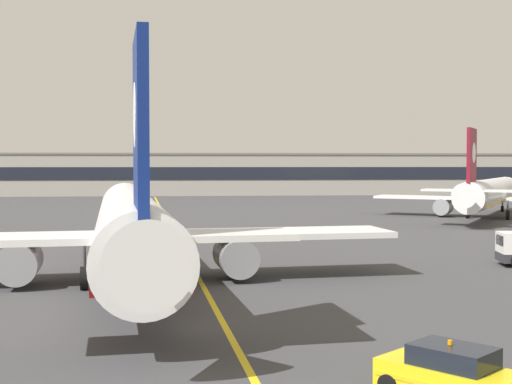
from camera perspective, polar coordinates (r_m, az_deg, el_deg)
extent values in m
plane|color=#3D3D3F|center=(30.50, -6.87, -10.94)|extent=(400.00, 400.00, 0.00)
cube|color=yellow|center=(60.09, -6.06, -4.39)|extent=(14.01, 179.50, 0.01)
cylinder|color=white|center=(41.98, -10.14, -2.49)|extent=(7.74, 36.20, 3.80)
cone|color=white|center=(61.23, -10.59, -1.00)|extent=(3.87, 2.98, 3.61)
cone|color=white|center=(22.65, -8.91, -5.52)|extent=(3.14, 3.10, 2.85)
cube|color=red|center=(42.08, -10.13, -3.91)|extent=(7.35, 33.33, 0.44)
cube|color=black|center=(59.30, -10.57, -0.47)|extent=(2.95, 1.41, 0.60)
cube|color=white|center=(42.65, -10.15, -3.57)|extent=(32.33, 8.29, 0.36)
cylinder|color=gray|center=(42.11, -18.61, -5.39)|extent=(2.68, 3.83, 2.30)
cylinder|color=black|center=(43.93, -18.31, -5.08)|extent=(1.96, 0.39, 1.95)
cylinder|color=gray|center=(42.41, -1.67, -5.22)|extent=(2.68, 3.83, 2.30)
cylinder|color=black|center=(44.22, -2.08, -4.91)|extent=(1.96, 0.39, 1.95)
cube|color=navy|center=(26.06, -9.33, 4.63)|extent=(0.93, 4.81, 7.20)
cylinder|color=white|center=(26.40, -9.37, 6.17)|extent=(0.70, 2.43, 2.40)
cube|color=white|center=(25.58, -9.23, -3.61)|extent=(11.24, 3.99, 0.24)
cylinder|color=#4C4C51|center=(56.60, -10.50, -3.33)|extent=(0.24, 0.24, 1.60)
cylinder|color=black|center=(56.71, -10.49, -4.36)|extent=(0.50, 0.94, 0.90)
cylinder|color=#4C4C51|center=(40.19, -13.77, -5.21)|extent=(0.24, 0.24, 1.60)
cylinder|color=black|center=(40.35, -13.76, -6.79)|extent=(0.54, 1.34, 1.30)
cylinder|color=#4C4C51|center=(40.32, -6.34, -5.13)|extent=(0.24, 0.24, 1.60)
cylinder|color=black|center=(40.48, -6.33, -6.71)|extent=(0.54, 1.34, 1.30)
cylinder|color=white|center=(95.52, 18.41, -0.05)|extent=(20.49, 30.65, 3.56)
cone|color=white|center=(113.43, 19.61, 0.28)|extent=(4.15, 3.83, 3.38)
cone|color=white|center=(77.56, 16.66, -0.27)|extent=(3.64, 3.62, 2.67)
cube|color=#DBBC66|center=(95.56, 18.41, -0.64)|extent=(19.04, 28.31, 0.41)
cube|color=black|center=(111.65, 19.52, 0.57)|extent=(2.81, 2.26, 0.56)
cube|color=white|center=(96.11, 18.45, -0.52)|extent=(27.94, 19.35, 0.34)
cylinder|color=gray|center=(96.18, 14.94, -1.15)|extent=(3.59, 4.00, 2.15)
cylinder|color=black|center=(97.87, 15.14, -1.10)|extent=(1.65, 1.09, 1.83)
cube|color=maroon|center=(80.82, 17.07, 2.58)|extent=(2.65, 4.04, 6.74)
cylinder|color=white|center=(81.10, 17.11, 3.05)|extent=(1.52, 2.13, 2.25)
cube|color=white|center=(80.31, 16.98, 0.12)|extent=(10.16, 7.57, 0.22)
cylinder|color=#4C4C51|center=(109.05, 19.34, -0.79)|extent=(0.22, 0.22, 1.50)
cylinder|color=black|center=(109.11, 19.33, -1.29)|extent=(0.76, 0.91, 0.84)
cylinder|color=#4C4C51|center=(94.10, 16.78, -1.05)|extent=(0.22, 0.22, 1.50)
cylinder|color=black|center=(94.16, 16.78, -1.69)|extent=(0.95, 1.23, 1.22)
cylinder|color=#4C4C51|center=(93.45, 19.73, -1.11)|extent=(0.22, 0.22, 1.50)
cylinder|color=black|center=(93.51, 19.72, -1.75)|extent=(0.95, 1.23, 1.22)
cube|color=yellow|center=(22.17, 15.42, -14.43)|extent=(4.09, 4.37, 0.84)
cube|color=black|center=(21.93, 15.67, -12.67)|extent=(2.70, 2.79, 0.60)
cylinder|color=orange|center=(21.88, 15.45, -11.67)|extent=(0.14, 0.14, 0.14)
cube|color=yellow|center=(22.17, 15.42, -14.43)|extent=(3.99, 4.23, 0.14)
cylinder|color=black|center=(23.73, 13.10, -14.04)|extent=(0.58, 0.63, 0.64)
cube|color=black|center=(51.03, 19.18, -3.71)|extent=(0.42, 1.91, 0.70)
cylinder|color=black|center=(52.52, 19.74, -4.95)|extent=(1.00, 0.46, 0.96)
cube|color=#9E998E|center=(159.73, -5.86, 1.38)|extent=(164.22, 12.00, 9.01)
cube|color=black|center=(153.68, -5.88, 1.50)|extent=(157.65, 0.12, 2.80)
cube|color=slate|center=(159.73, -5.87, 3.07)|extent=(164.62, 12.40, 0.40)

